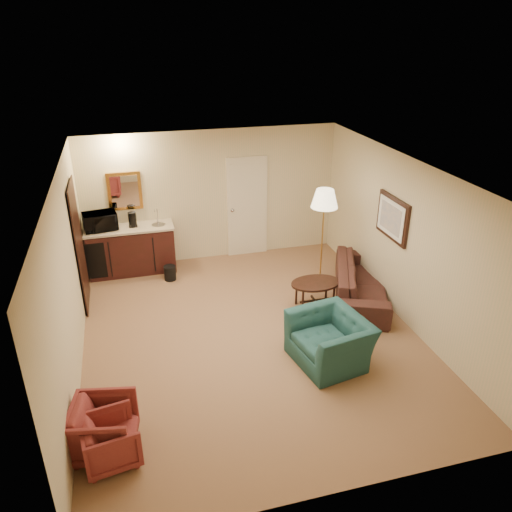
{
  "coord_description": "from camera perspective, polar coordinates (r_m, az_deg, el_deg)",
  "views": [
    {
      "loc": [
        -1.61,
        -6.27,
        4.41
      ],
      "look_at": [
        0.22,
        0.5,
        1.11
      ],
      "focal_mm": 35.0,
      "sensor_mm": 36.0,
      "label": 1
    }
  ],
  "objects": [
    {
      "name": "ground",
      "position": [
        7.83,
        -0.6,
        -9.04
      ],
      "size": [
        6.0,
        6.0,
        0.0
      ],
      "primitive_type": "plane",
      "color": "#91694A",
      "rests_on": "ground"
    },
    {
      "name": "rose_chair_far",
      "position": [
        5.98,
        -16.3,
        -19.42
      ],
      "size": [
        0.63,
        0.66,
        0.6
      ],
      "primitive_type": "imported",
      "rotation": [
        0.0,
        0.0,
        1.73
      ],
      "color": "maroon",
      "rests_on": "ground"
    },
    {
      "name": "coffee_maker",
      "position": [
        9.62,
        -13.94,
        4.08
      ],
      "size": [
        0.17,
        0.17,
        0.28
      ],
      "primitive_type": "cylinder",
      "rotation": [
        0.0,
        0.0,
        -0.16
      ],
      "color": "black",
      "rests_on": "wetbar_cabinet"
    },
    {
      "name": "waste_bin",
      "position": [
        9.49,
        -9.81,
        -1.92
      ],
      "size": [
        0.23,
        0.23,
        0.28
      ],
      "primitive_type": "cylinder",
      "rotation": [
        0.0,
        0.0,
        -0.04
      ],
      "color": "black",
      "rests_on": "ground"
    },
    {
      "name": "coffee_table",
      "position": [
        8.49,
        6.74,
        -4.4
      ],
      "size": [
        0.85,
        0.58,
        0.48
      ],
      "primitive_type": "cube",
      "rotation": [
        0.0,
        0.0,
        -0.02
      ],
      "color": "black",
      "rests_on": "ground"
    },
    {
      "name": "floor_lamp",
      "position": [
        9.06,
        7.59,
        2.19
      ],
      "size": [
        0.59,
        0.59,
        1.8
      ],
      "primitive_type": "cube",
      "rotation": [
        0.0,
        0.0,
        -0.28
      ],
      "color": "gold",
      "rests_on": "ground"
    },
    {
      "name": "room_walls",
      "position": [
        7.69,
        -2.8,
        4.69
      ],
      "size": [
        5.02,
        6.01,
        2.61
      ],
      "color": "beige",
      "rests_on": "ground"
    },
    {
      "name": "microwave",
      "position": [
        9.62,
        -17.43,
        4.02
      ],
      "size": [
        0.64,
        0.43,
        0.4
      ],
      "primitive_type": "imported",
      "rotation": [
        0.0,
        0.0,
        0.18
      ],
      "color": "black",
      "rests_on": "wetbar_cabinet"
    },
    {
      "name": "wetbar_cabinet",
      "position": [
        9.82,
        -14.04,
        0.7
      ],
      "size": [
        1.64,
        0.58,
        0.92
      ],
      "primitive_type": "cube",
      "color": "#361211",
      "rests_on": "ground"
    },
    {
      "name": "rose_chair_near",
      "position": [
        6.08,
        -17.02,
        -18.05
      ],
      "size": [
        0.75,
        0.78,
        0.69
      ],
      "primitive_type": "imported",
      "rotation": [
        0.0,
        0.0,
        1.37
      ],
      "color": "maroon",
      "rests_on": "ground"
    },
    {
      "name": "teal_armchair",
      "position": [
        7.13,
        8.49,
        -8.71
      ],
      "size": [
        0.88,
        1.17,
        0.93
      ],
      "primitive_type": "imported",
      "rotation": [
        0.0,
        0.0,
        -1.38
      ],
      "color": "#1C4645",
      "rests_on": "ground"
    },
    {
      "name": "sofa",
      "position": [
        8.81,
        12.0,
        -2.3
      ],
      "size": [
        1.41,
        2.22,
        0.84
      ],
      "primitive_type": "imported",
      "rotation": [
        0.0,
        0.0,
        1.17
      ],
      "color": "black",
      "rests_on": "ground"
    }
  ]
}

